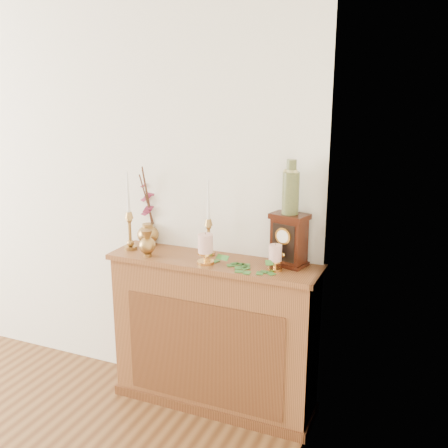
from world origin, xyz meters
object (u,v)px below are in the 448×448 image
at_px(ginger_jar, 149,208).
at_px(ceramic_vase, 291,190).
at_px(bud_vase, 147,244).
at_px(candlestick_left, 129,224).
at_px(candlestick_center, 209,231).
at_px(mantel_clock, 289,240).

relative_size(ginger_jar, ceramic_vase, 1.69).
relative_size(bud_vase, ceramic_vase, 0.54).
height_order(bud_vase, ginger_jar, ginger_jar).
bearing_deg(candlestick_left, candlestick_center, 9.91).
xyz_separation_m(candlestick_left, bud_vase, (0.17, -0.08, -0.08)).
relative_size(candlestick_left, bud_vase, 3.02).
bearing_deg(bud_vase, mantel_clock, 12.61).
bearing_deg(candlestick_left, ginger_jar, 77.87).
height_order(candlestick_center, ceramic_vase, ceramic_vase).
xyz_separation_m(candlestick_left, ginger_jar, (0.04, 0.17, 0.07)).
distance_m(candlestick_left, bud_vase, 0.20).
distance_m(candlestick_left, candlestick_center, 0.49).
bearing_deg(bud_vase, ceramic_vase, 12.77).
bearing_deg(bud_vase, ginger_jar, 118.15).
xyz_separation_m(candlestick_left, candlestick_center, (0.48, 0.08, -0.01)).
height_order(candlestick_left, candlestick_center, candlestick_left).
bearing_deg(bud_vase, candlestick_left, 154.88).
bearing_deg(mantel_clock, ginger_jar, -169.36).
height_order(candlestick_center, bud_vase, candlestick_center).
bearing_deg(ceramic_vase, bud_vase, -167.23).
xyz_separation_m(bud_vase, ceramic_vase, (0.79, 0.18, 0.35)).
bearing_deg(ginger_jar, ceramic_vase, -3.98).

